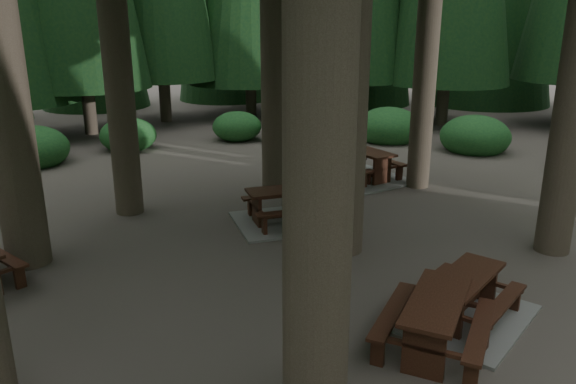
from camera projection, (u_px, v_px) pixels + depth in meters
ground at (318, 263)px, 10.60m from camera, size 80.00×80.00×0.00m
picnic_table_a at (463, 304)px, 8.60m from camera, size 2.46×2.17×0.73m
picnic_table_c at (288, 211)px, 12.61m from camera, size 2.89×2.66×0.79m
picnic_table_d at (336, 169)px, 15.31m from camera, size 1.71×1.40×0.72m
picnic_table_e at (435, 315)px, 7.72m from camera, size 2.24×2.07×0.78m
picnic_table_f at (363, 169)px, 16.01m from camera, size 2.33×2.72×0.85m
shrub_ring at (319, 224)px, 11.46m from camera, size 23.86×24.64×1.49m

